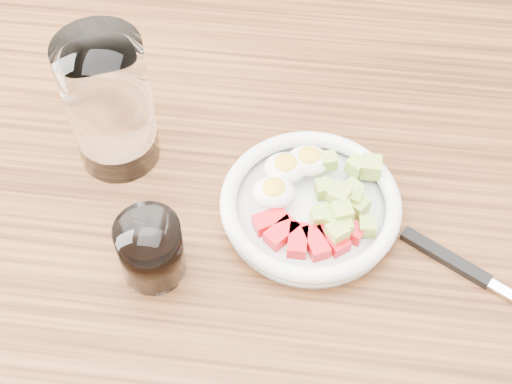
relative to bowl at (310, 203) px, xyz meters
The scene contains 5 objects.
dining_table 0.13m from the bowl, 167.12° to the right, with size 1.50×0.90×0.77m.
bowl is the anchor object (origin of this frame).
fork 0.18m from the bowl, 18.33° to the right, with size 0.19×0.12×0.01m.
water_glass 0.25m from the bowl, 165.96° to the left, with size 0.09×0.09×0.17m, color white.
coffee_glass 0.18m from the bowl, 149.56° to the right, with size 0.07×0.07×0.08m.
Camera 1 is at (0.05, -0.44, 1.43)m, focal length 50.00 mm.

